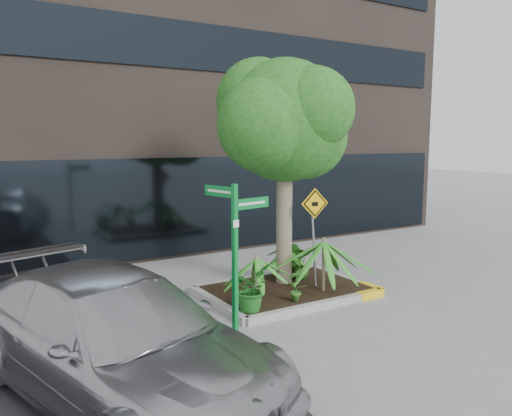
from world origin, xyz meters
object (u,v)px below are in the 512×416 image
tree (284,121)px  street_sign_post (235,247)px  cattle_sign (314,220)px  parked_car (115,337)px

tree → street_sign_post: 3.75m
cattle_sign → tree: bearing=131.3°
tree → cattle_sign: bearing=-55.3°
tree → street_sign_post: bearing=-137.9°
tree → cattle_sign: (0.38, -0.55, -2.02)m
cattle_sign → parked_car: bearing=-149.4°
tree → cattle_sign: size_ratio=2.39×
parked_car → cattle_sign: (4.73, 2.11, 0.77)m
tree → street_sign_post: tree is taller
tree → cattle_sign: tree is taller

